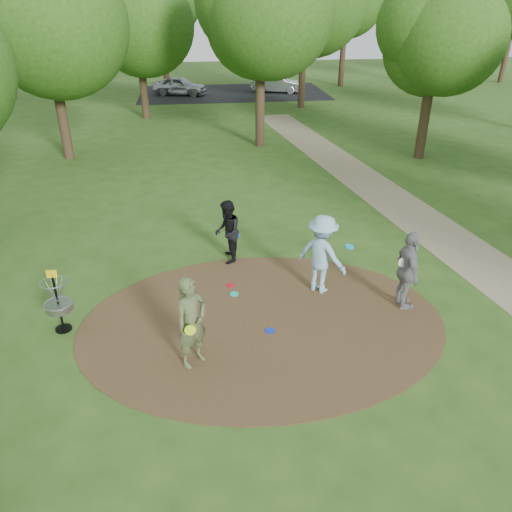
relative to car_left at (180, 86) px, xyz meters
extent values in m
plane|color=#2D5119|center=(2.00, -29.52, -0.66)|extent=(100.00, 100.00, 0.00)
cylinder|color=#47301C|center=(2.00, -29.52, -0.65)|extent=(8.40, 8.40, 0.02)
cube|color=#8C7A5B|center=(8.50, -27.52, -0.66)|extent=(7.55, 39.89, 0.01)
cube|color=black|center=(4.00, 0.48, -0.66)|extent=(14.00, 8.00, 0.01)
imported|color=#505D36|center=(0.41, -30.73, 0.33)|extent=(0.86, 0.84, 1.99)
cylinder|color=#DBFC1C|center=(0.38, -31.06, 0.39)|extent=(0.22, 0.05, 0.22)
imported|color=#8FBCD5|center=(3.64, -28.31, 0.36)|extent=(1.47, 1.48, 2.05)
cylinder|color=#0C9CD3|center=(4.33, -28.31, 0.53)|extent=(0.30, 0.30, 0.08)
imported|color=black|center=(1.45, -26.43, 0.24)|extent=(0.75, 0.93, 1.79)
cylinder|color=blue|center=(1.68, -26.46, 0.14)|extent=(0.22, 0.07, 0.22)
imported|color=gray|center=(5.44, -29.30, 0.32)|extent=(0.55, 1.18, 1.97)
cylinder|color=white|center=(5.26, -29.36, 0.59)|extent=(0.22, 0.08, 0.22)
cylinder|color=#19CCC2|center=(1.45, -28.27, -0.63)|extent=(0.22, 0.22, 0.02)
cylinder|color=#0C2FD2|center=(2.11, -29.90, -0.63)|extent=(0.22, 0.22, 0.02)
cylinder|color=red|center=(1.39, -27.83, -0.63)|extent=(0.22, 0.22, 0.02)
imported|color=#A0A5A8|center=(0.00, 0.00, 0.00)|extent=(4.18, 2.74, 1.32)
imported|color=#AEB1B6|center=(7.32, 0.13, -0.03)|extent=(4.05, 2.30, 1.26)
cylinder|color=black|center=(-2.50, -29.22, 0.01)|extent=(0.05, 0.05, 1.35)
cylinder|color=black|center=(-2.50, -29.22, -0.64)|extent=(0.36, 0.36, 0.04)
cylinder|color=gray|center=(-2.50, -29.22, -0.04)|extent=(0.60, 0.60, 0.16)
torus|color=gray|center=(-2.50, -29.22, 0.04)|extent=(0.63, 0.63, 0.03)
torus|color=gray|center=(-2.50, -29.22, 0.59)|extent=(0.58, 0.58, 0.02)
cube|color=yellow|center=(-2.50, -29.22, 0.79)|extent=(0.22, 0.02, 0.18)
cylinder|color=#332316|center=(-5.00, -15.52, 1.24)|extent=(0.44, 0.44, 3.80)
sphere|color=#274A13|center=(-5.00, -15.52, 4.79)|extent=(5.99, 5.99, 5.99)
cylinder|color=#332316|center=(4.00, -14.52, 1.43)|extent=(0.44, 0.44, 4.18)
sphere|color=#274A13|center=(4.00, -14.52, 5.07)|extent=(5.65, 5.65, 5.65)
cylinder|color=#332316|center=(11.00, -17.52, 1.14)|extent=(0.44, 0.44, 3.61)
sphere|color=#274A13|center=(11.00, -17.52, 4.20)|extent=(4.57, 4.57, 4.57)
cylinder|color=#332316|center=(-2.00, -7.52, 1.05)|extent=(0.44, 0.44, 3.42)
sphere|color=#274A13|center=(-2.00, -7.52, 4.29)|extent=(5.57, 5.57, 5.57)
cylinder|color=#332316|center=(8.00, -5.52, 1.52)|extent=(0.44, 0.44, 4.37)
sphere|color=#274A13|center=(8.00, -5.52, 5.55)|extent=(6.70, 6.70, 6.70)
camera|label=1|loc=(0.62, -38.88, 6.07)|focal=35.00mm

